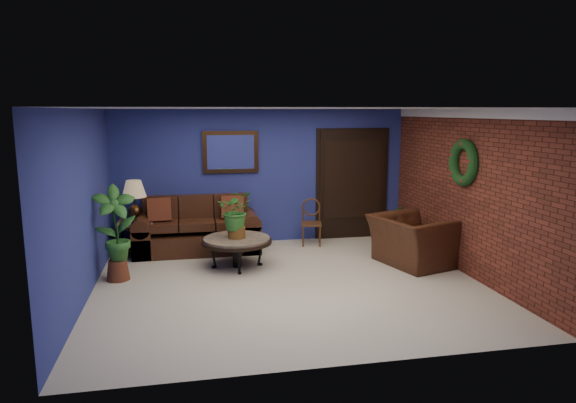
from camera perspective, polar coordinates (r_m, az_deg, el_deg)
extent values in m
plane|color=beige|center=(7.53, 0.13, -9.07)|extent=(5.50, 5.50, 0.00)
cube|color=navy|center=(9.66, -2.81, 2.80)|extent=(5.50, 0.04, 2.50)
cube|color=navy|center=(7.21, -21.83, -0.41)|extent=(0.04, 5.00, 2.50)
cube|color=maroon|center=(8.21, 19.29, 0.96)|extent=(0.04, 5.00, 2.50)
cube|color=silver|center=(7.12, 0.14, 10.31)|extent=(5.50, 5.00, 0.02)
cube|color=white|center=(8.11, 19.60, 9.21)|extent=(0.03, 5.00, 0.14)
cube|color=#462B14|center=(9.50, -6.40, 5.48)|extent=(1.02, 0.06, 0.77)
cube|color=black|center=(10.06, 7.13, 1.88)|extent=(1.44, 0.06, 2.18)
torus|color=black|center=(8.17, 18.94, 4.12)|extent=(0.16, 0.72, 0.72)
cube|color=#402112|center=(9.26, -10.03, -4.41)|extent=(2.18, 0.94, 0.36)
cube|color=#402112|center=(9.52, -10.14, -2.00)|extent=(1.86, 0.26, 0.89)
cube|color=#402112|center=(9.14, -13.98, -2.62)|extent=(0.60, 0.64, 0.14)
cube|color=#402112|center=(9.13, -10.09, -2.49)|extent=(0.60, 0.64, 0.14)
cube|color=#402112|center=(9.16, -6.20, -2.34)|extent=(0.60, 0.64, 0.14)
cube|color=#402112|center=(9.28, -15.82, -4.18)|extent=(0.32, 0.94, 0.50)
cube|color=#402112|center=(9.31, -4.29, -3.77)|extent=(0.32, 0.94, 0.50)
cube|color=maroon|center=(9.13, -14.13, -0.89)|extent=(0.40, 0.12, 0.40)
cube|color=maroon|center=(9.15, -6.17, -0.62)|extent=(0.40, 0.12, 0.40)
cylinder|color=#494540|center=(8.21, -5.72, -4.20)|extent=(1.05, 1.05, 0.05)
cylinder|color=black|center=(8.22, -5.72, -4.44)|extent=(1.12, 1.12, 0.05)
cylinder|color=black|center=(8.27, -5.69, -5.81)|extent=(0.14, 0.14, 0.43)
cube|color=#494540|center=(9.27, -16.57, -2.24)|extent=(0.61, 0.61, 0.05)
cube|color=black|center=(9.28, -16.55, -2.49)|extent=(0.64, 0.64, 0.04)
cube|color=black|center=(9.37, -16.43, -4.88)|extent=(0.54, 0.54, 0.03)
cylinder|color=black|center=(9.11, -18.21, -4.35)|extent=(0.03, 0.03, 0.56)
cylinder|color=black|center=(9.06, -15.01, -4.26)|extent=(0.03, 0.03, 0.56)
cylinder|color=black|center=(9.60, -17.86, -3.61)|extent=(0.03, 0.03, 0.56)
cylinder|color=black|center=(9.56, -14.83, -3.52)|extent=(0.03, 0.03, 0.56)
cylinder|color=#462B14|center=(9.26, -16.58, -1.94)|extent=(0.25, 0.25, 0.05)
sphere|color=#462B14|center=(9.23, -16.62, -1.19)|extent=(0.23, 0.23, 0.23)
cylinder|color=#462B14|center=(9.20, -16.68, -0.05)|extent=(0.02, 0.02, 0.29)
cone|color=tan|center=(9.17, -16.74, 1.21)|extent=(0.41, 0.41, 0.29)
cube|color=#553618|center=(9.53, 2.62, -2.48)|extent=(0.43, 0.43, 0.04)
torus|color=#553618|center=(9.63, 2.61, -0.63)|extent=(0.34, 0.11, 0.34)
cylinder|color=#553618|center=(9.42, 1.69, -3.93)|extent=(0.03, 0.03, 0.38)
cylinder|color=#553618|center=(9.43, 3.58, -3.93)|extent=(0.03, 0.03, 0.38)
cylinder|color=#553618|center=(9.72, 1.67, -3.49)|extent=(0.03, 0.03, 0.38)
cylinder|color=#553618|center=(9.73, 3.50, -3.49)|extent=(0.03, 0.03, 0.38)
imported|color=#402112|center=(8.56, 13.70, -4.25)|extent=(1.36, 1.47, 0.79)
cylinder|color=brown|center=(8.18, -5.74, -3.42)|extent=(0.28, 0.28, 0.18)
imported|color=#1B581F|center=(8.10, -5.78, -0.97)|extent=(0.63, 0.56, 0.63)
cylinder|color=brown|center=(9.80, 11.66, -4.13)|extent=(0.26, 0.26, 0.20)
imported|color=#1B581F|center=(9.73, 11.73, -2.18)|extent=(0.35, 0.29, 0.58)
cylinder|color=brown|center=(8.04, -18.37, -7.24)|extent=(0.34, 0.34, 0.30)
imported|color=#1B581F|center=(7.87, -18.64, -2.48)|extent=(0.70, 0.55, 1.17)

